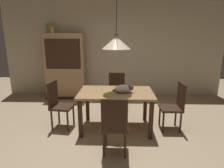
% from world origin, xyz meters
% --- Properties ---
extents(ground, '(10.00, 10.00, 0.00)m').
position_xyz_m(ground, '(0.00, 0.00, 0.00)').
color(ground, tan).
extents(back_wall, '(6.40, 0.10, 2.90)m').
position_xyz_m(back_wall, '(0.00, 2.65, 1.45)').
color(back_wall, beige).
rests_on(back_wall, ground).
extents(dining_table, '(1.40, 0.90, 0.75)m').
position_xyz_m(dining_table, '(0.14, 0.39, 0.65)').
color(dining_table, '#A87A4C').
rests_on(dining_table, ground).
extents(chair_near_front, '(0.41, 0.41, 0.93)m').
position_xyz_m(chair_near_front, '(0.14, -0.49, 0.51)').
color(chair_near_front, '#382316').
rests_on(chair_near_front, ground).
extents(chair_far_back, '(0.41, 0.41, 0.93)m').
position_xyz_m(chair_far_back, '(0.14, 1.26, 0.51)').
color(chair_far_back, '#382316').
rests_on(chair_far_back, ground).
extents(chair_right_side, '(0.40, 0.40, 0.93)m').
position_xyz_m(chair_right_side, '(1.27, 0.39, 0.51)').
color(chair_right_side, '#382316').
rests_on(chair_right_side, ground).
extents(chair_left_side, '(0.44, 0.44, 0.93)m').
position_xyz_m(chair_left_side, '(-0.99, 0.40, 0.51)').
color(chair_left_side, '#382316').
rests_on(chair_left_side, ground).
extents(cat_sleeping, '(0.40, 0.31, 0.16)m').
position_xyz_m(cat_sleeping, '(0.29, 0.34, 0.83)').
color(cat_sleeping, beige).
rests_on(cat_sleeping, dining_table).
extents(pendant_lamp, '(0.52, 0.52, 1.30)m').
position_xyz_m(pendant_lamp, '(0.14, 0.39, 1.66)').
color(pendant_lamp, beige).
extents(hutch_bookcase, '(1.12, 0.45, 1.85)m').
position_xyz_m(hutch_bookcase, '(-1.34, 2.32, 0.89)').
color(hutch_bookcase, tan).
rests_on(hutch_bookcase, ground).
extents(book_green_slim, '(0.03, 0.20, 0.26)m').
position_xyz_m(book_green_slim, '(-1.78, 2.32, 1.98)').
color(book_green_slim, '#427A4C').
rests_on(book_green_slim, hutch_bookcase).
extents(book_brown_thick, '(0.06, 0.24, 0.22)m').
position_xyz_m(book_brown_thick, '(-1.72, 2.32, 1.96)').
color(book_brown_thick, brown).
rests_on(book_brown_thick, hutch_bookcase).
extents(book_yellow_short, '(0.04, 0.20, 0.18)m').
position_xyz_m(book_yellow_short, '(-1.65, 2.32, 1.94)').
color(book_yellow_short, gold).
rests_on(book_yellow_short, hutch_bookcase).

